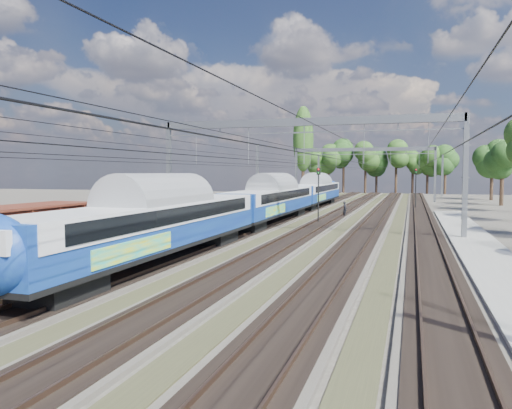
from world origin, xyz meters
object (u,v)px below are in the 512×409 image
(emu_train, at_px, (272,195))
(signal_near, at_px, (318,189))
(signal_far, at_px, (416,183))
(worker, at_px, (345,210))

(emu_train, bearing_deg, signal_near, 20.45)
(emu_train, xyz_separation_m, signal_far, (12.93, 24.45, 0.65))
(worker, height_order, signal_far, signal_far)
(worker, xyz_separation_m, signal_near, (-1.57, -7.16, 2.45))
(worker, distance_m, signal_near, 7.73)
(worker, distance_m, signal_far, 17.55)
(emu_train, height_order, signal_far, signal_far)
(worker, height_order, signal_near, signal_near)
(emu_train, bearing_deg, signal_far, 62.13)
(worker, relative_size, signal_far, 0.33)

